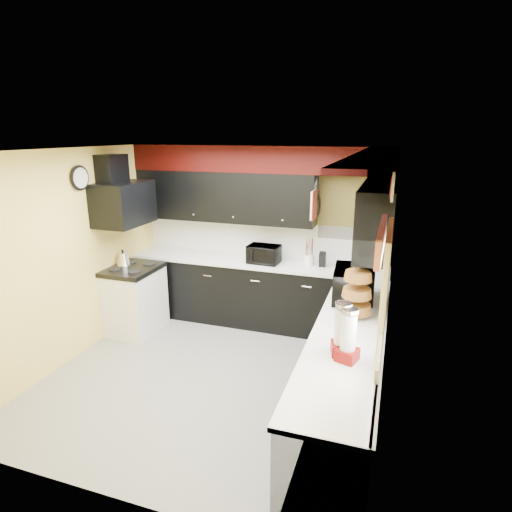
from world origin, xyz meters
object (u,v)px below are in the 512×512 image
Objects in this scene: utensil_crock at (309,260)px; kettle at (123,259)px; microwave at (354,284)px; toaster_oven at (264,254)px; knife_block at (322,260)px.

utensil_crock is 2.53m from kettle.
toaster_oven is at bearing 49.01° from microwave.
kettle is at bearing 79.30° from microwave.
microwave is at bearing -33.60° from toaster_oven.
utensil_crock is (0.61, 0.09, -0.05)m from toaster_oven.
knife_block is at bearing 21.61° from microwave.
toaster_oven is at bearing 19.09° from kettle.
kettle reaches higher than utensil_crock.
knife_block is at bearing 15.20° from kettle.
knife_block reaches higher than utensil_crock.
utensil_crock is (-0.70, 1.06, -0.10)m from microwave.
toaster_oven is 0.69× the size of microwave.
kettle is at bearing -168.95° from knife_block.
kettle is at bearing -163.44° from utensil_crock.
utensil_crock is at bearing 16.56° from kettle.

